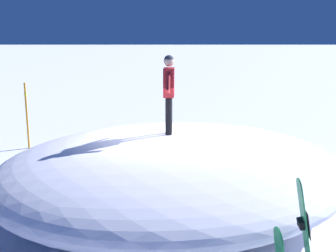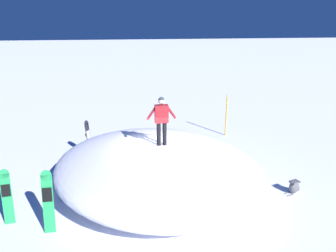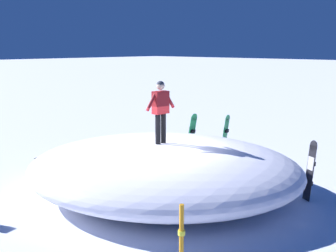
{
  "view_description": "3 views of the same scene",
  "coord_description": "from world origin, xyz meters",
  "px_view_note": "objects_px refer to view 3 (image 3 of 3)",
  "views": [
    {
      "loc": [
        0.12,
        -8.96,
        3.61
      ],
      "look_at": [
        0.15,
        -0.42,
        1.71
      ],
      "focal_mm": 45.08,
      "sensor_mm": 36.0,
      "label": 1
    },
    {
      "loc": [
        9.93,
        -2.08,
        5.37
      ],
      "look_at": [
        -0.07,
        0.1,
        2.09
      ],
      "focal_mm": 33.61,
      "sensor_mm": 36.0,
      "label": 2
    },
    {
      "loc": [
        -7.7,
        7.86,
        4.05
      ],
      "look_at": [
        -0.13,
        -0.17,
        2.0
      ],
      "focal_mm": 46.01,
      "sensor_mm": 36.0,
      "label": 3
    }
  ],
  "objects_px": {
    "snowboarder_standing": "(161,107)",
    "snowboard_primary_upright": "(192,136)",
    "snowboard_tertiary_upright": "(225,135)",
    "snowboard_secondary_upright": "(310,169)",
    "backpack_far": "(40,163)"
  },
  "relations": [
    {
      "from": "snowboard_primary_upright",
      "to": "snowboarder_standing",
      "type": "bearing_deg",
      "value": 118.1
    },
    {
      "from": "backpack_far",
      "to": "snowboard_primary_upright",
      "type": "bearing_deg",
      "value": -123.23
    },
    {
      "from": "snowboard_tertiary_upright",
      "to": "backpack_far",
      "type": "bearing_deg",
      "value": 57.91
    },
    {
      "from": "snowboarder_standing",
      "to": "snowboard_secondary_upright",
      "type": "distance_m",
      "value": 4.3
    },
    {
      "from": "snowboard_tertiary_upright",
      "to": "snowboarder_standing",
      "type": "bearing_deg",
      "value": 104.87
    },
    {
      "from": "snowboard_primary_upright",
      "to": "snowboard_secondary_upright",
      "type": "bearing_deg",
      "value": 169.12
    },
    {
      "from": "snowboarder_standing",
      "to": "snowboard_primary_upright",
      "type": "xyz_separation_m",
      "value": [
        1.86,
        -3.49,
        -1.59
      ]
    },
    {
      "from": "snowboard_tertiary_upright",
      "to": "snowboard_secondary_upright",
      "type": "bearing_deg",
      "value": 153.61
    },
    {
      "from": "snowboard_secondary_upright",
      "to": "backpack_far",
      "type": "distance_m",
      "value": 8.53
    },
    {
      "from": "snowboarder_standing",
      "to": "snowboard_secondary_upright",
      "type": "relative_size",
      "value": 1.03
    },
    {
      "from": "snowboard_primary_upright",
      "to": "backpack_far",
      "type": "height_order",
      "value": "snowboard_primary_upright"
    },
    {
      "from": "snowboarder_standing",
      "to": "snowboard_secondary_upright",
      "type": "xyz_separation_m",
      "value": [
        -3.06,
        -2.54,
        -1.64
      ]
    },
    {
      "from": "snowboarder_standing",
      "to": "snowboard_tertiary_upright",
      "type": "distance_m",
      "value": 5.11
    },
    {
      "from": "snowboarder_standing",
      "to": "snowboard_primary_upright",
      "type": "height_order",
      "value": "snowboarder_standing"
    },
    {
      "from": "snowboard_primary_upright",
      "to": "backpack_far",
      "type": "xyz_separation_m",
      "value": [
        2.87,
        4.38,
        -0.68
      ]
    }
  ]
}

